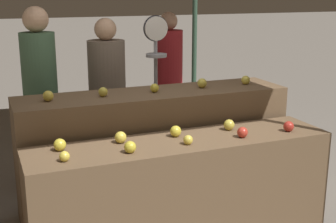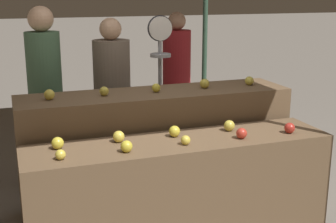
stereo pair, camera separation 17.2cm
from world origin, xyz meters
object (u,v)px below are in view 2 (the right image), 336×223
Objects in this scene: produce_scale at (160,66)px; person_vendor_at_scale at (112,89)px; person_customer_left at (177,69)px; person_customer_right at (45,85)px.

produce_scale is 1.02× the size of person_vendor_at_scale.
person_customer_right is (-1.65, -0.91, 0.09)m from person_customer_left.
person_vendor_at_scale is 1.00× the size of person_customer_left.
person_customer_left is at bearing -120.10° from person_vendor_at_scale.
person_customer_right is at bearing 16.09° from person_customer_left.
person_customer_right reaches higher than person_customer_left.
person_customer_left is (0.58, 1.10, -0.24)m from produce_scale.
person_customer_right is (-0.66, -0.09, 0.10)m from person_vendor_at_scale.
person_customer_right is at bearing 28.13° from person_vendor_at_scale.
person_customer_left is 1.89m from person_customer_right.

